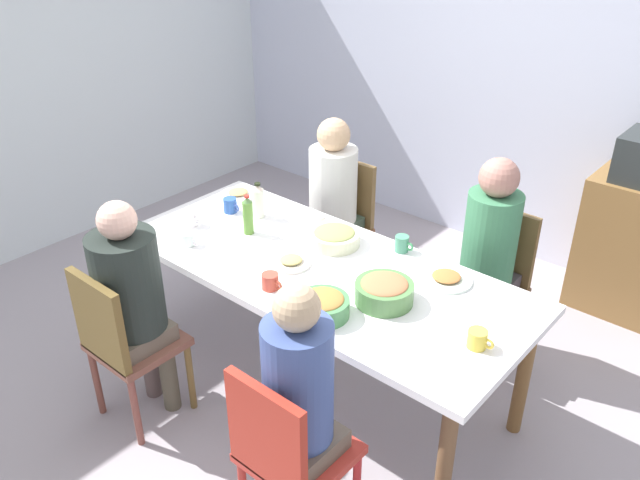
# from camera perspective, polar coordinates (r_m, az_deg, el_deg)

# --- Properties ---
(ground_plane) EXTENTS (6.26, 6.26, 0.00)m
(ground_plane) POSITION_cam_1_polar(r_m,az_deg,el_deg) (3.77, 0.00, -12.18)
(ground_plane) COLOR #9B9198
(wall_back) EXTENTS (5.46, 0.12, 2.60)m
(wall_back) POSITION_cam_1_polar(r_m,az_deg,el_deg) (4.83, 17.28, 13.54)
(wall_back) COLOR silver
(wall_back) RESTS_ON ground_plane
(wall_left) EXTENTS (0.12, 4.41, 2.60)m
(wall_left) POSITION_cam_1_polar(r_m,az_deg,el_deg) (5.14, -23.90, 13.29)
(wall_left) COLOR silver
(wall_left) RESTS_ON ground_plane
(dining_table) EXTENTS (2.20, 0.94, 0.76)m
(dining_table) POSITION_cam_1_polar(r_m,az_deg,el_deg) (3.36, 0.00, -3.36)
(dining_table) COLOR white
(dining_table) RESTS_ON ground_plane
(chair_0) EXTENTS (0.40, 0.40, 0.90)m
(chair_0) POSITION_cam_1_polar(r_m,az_deg,el_deg) (2.70, -3.02, -18.02)
(chair_0) COLOR #B73127
(chair_0) RESTS_ON ground_plane
(person_0) EXTENTS (0.30, 0.30, 1.25)m
(person_0) POSITION_cam_1_polar(r_m,az_deg,el_deg) (2.59, -1.72, -13.61)
(person_0) COLOR #51523E
(person_0) RESTS_ON ground_plane
(chair_1) EXTENTS (0.40, 0.40, 0.90)m
(chair_1) POSITION_cam_1_polar(r_m,az_deg,el_deg) (3.82, 14.71, -3.14)
(chair_1) COLOR brown
(chair_1) RESTS_ON ground_plane
(person_1) EXTENTS (0.30, 0.30, 1.25)m
(person_1) POSITION_cam_1_polar(r_m,az_deg,el_deg) (3.63, 14.52, -0.56)
(person_1) COLOR #37424B
(person_1) RESTS_ON ground_plane
(chair_2) EXTENTS (0.40, 0.40, 0.90)m
(chair_2) POSITION_cam_1_polar(r_m,az_deg,el_deg) (4.32, 1.79, 1.82)
(chair_2) COLOR brown
(chair_2) RESTS_ON ground_plane
(person_2) EXTENTS (0.31, 0.31, 1.23)m
(person_2) POSITION_cam_1_polar(r_m,az_deg,el_deg) (4.16, 1.06, 4.15)
(person_2) COLOR #36373D
(person_2) RESTS_ON ground_plane
(chair_3) EXTENTS (0.40, 0.40, 0.90)m
(chair_3) POSITION_cam_1_polar(r_m,az_deg,el_deg) (3.37, -16.92, -8.34)
(chair_3) COLOR brown
(chair_3) RESTS_ON ground_plane
(person_3) EXTENTS (0.33, 0.33, 1.23)m
(person_3) POSITION_cam_1_polar(r_m,az_deg,el_deg) (3.28, -16.20, -4.50)
(person_3) COLOR brown
(person_3) RESTS_ON ground_plane
(plate_0) EXTENTS (0.26, 0.26, 0.04)m
(plate_0) POSITION_cam_1_polar(r_m,az_deg,el_deg) (3.25, 10.98, -3.32)
(plate_0) COLOR silver
(plate_0) RESTS_ON dining_table
(plate_1) EXTENTS (0.21, 0.21, 0.04)m
(plate_1) POSITION_cam_1_polar(r_m,az_deg,el_deg) (3.33, -2.54, -1.92)
(plate_1) COLOR silver
(plate_1) RESTS_ON dining_table
(plate_2) EXTENTS (0.22, 0.22, 0.04)m
(plate_2) POSITION_cam_1_polar(r_m,az_deg,el_deg) (4.09, -7.17, 4.03)
(plate_2) COLOR white
(plate_2) RESTS_ON dining_table
(bowl_0) EXTENTS (0.28, 0.28, 0.09)m
(bowl_0) POSITION_cam_1_polar(r_m,az_deg,el_deg) (3.50, 1.27, 0.28)
(bowl_0) COLOR beige
(bowl_0) RESTS_ON dining_table
(bowl_1) EXTENTS (0.27, 0.27, 0.12)m
(bowl_1) POSITION_cam_1_polar(r_m,az_deg,el_deg) (3.03, 5.64, -4.46)
(bowl_1) COLOR #4F7E44
(bowl_1) RESTS_ON dining_table
(bowl_2) EXTENTS (0.24, 0.24, 0.11)m
(bowl_2) POSITION_cam_1_polar(r_m,az_deg,el_deg) (2.93, 0.22, -5.73)
(bowl_2) COLOR #47864D
(bowl_2) RESTS_ON dining_table
(cup_0) EXTENTS (0.12, 0.09, 0.09)m
(cup_0) POSITION_cam_1_polar(r_m,az_deg,el_deg) (3.76, -11.23, 1.91)
(cup_0) COLOR white
(cup_0) RESTS_ON dining_table
(cup_1) EXTENTS (0.11, 0.07, 0.07)m
(cup_1) POSITION_cam_1_polar(r_m,az_deg,el_deg) (3.68, -0.04, 1.65)
(cup_1) COLOR white
(cup_1) RESTS_ON dining_table
(cup_2) EXTENTS (0.12, 0.08, 0.08)m
(cup_2) POSITION_cam_1_polar(r_m,az_deg,el_deg) (2.83, 13.63, -8.42)
(cup_2) COLOR yellow
(cup_2) RESTS_ON dining_table
(cup_3) EXTENTS (0.11, 0.08, 0.09)m
(cup_3) POSITION_cam_1_polar(r_m,az_deg,el_deg) (3.88, -7.84, 3.02)
(cup_3) COLOR #2B53A1
(cup_3) RESTS_ON dining_table
(cup_4) EXTENTS (0.12, 0.08, 0.07)m
(cup_4) POSITION_cam_1_polar(r_m,az_deg,el_deg) (3.57, -11.39, 0.10)
(cup_4) COLOR white
(cup_4) RESTS_ON dining_table
(cup_5) EXTENTS (0.11, 0.07, 0.09)m
(cup_5) POSITION_cam_1_polar(r_m,az_deg,el_deg) (3.46, 7.20, -0.34)
(cup_5) COLOR #458769
(cup_5) RESTS_ON dining_table
(cup_6) EXTENTS (0.12, 0.08, 0.08)m
(cup_6) POSITION_cam_1_polar(r_m,az_deg,el_deg) (3.13, -4.35, -3.64)
(cup_6) COLOR #C84534
(cup_6) RESTS_ON dining_table
(bottle_0) EXTENTS (0.07, 0.07, 0.21)m
(bottle_0) POSITION_cam_1_polar(r_m,az_deg,el_deg) (3.78, -5.42, 3.41)
(bottle_0) COLOR silver
(bottle_0) RESTS_ON dining_table
(bottle_1) EXTENTS (0.06, 0.06, 0.23)m
(bottle_1) POSITION_cam_1_polar(r_m,az_deg,el_deg) (3.60, -6.32, 2.15)
(bottle_1) COLOR #558931
(bottle_1) RESTS_ON dining_table
(side_cabinet) EXTENTS (0.70, 0.44, 0.90)m
(side_cabinet) POSITION_cam_1_polar(r_m,az_deg,el_deg) (4.56, 26.17, -0.74)
(side_cabinet) COLOR brown
(side_cabinet) RESTS_ON ground_plane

